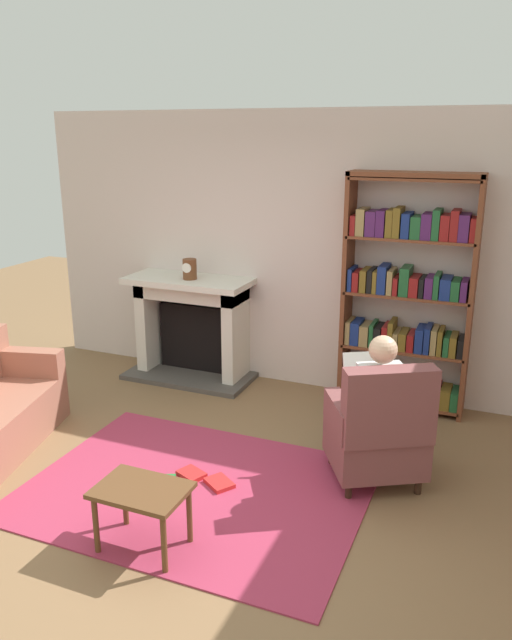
{
  "coord_description": "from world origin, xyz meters",
  "views": [
    {
      "loc": [
        1.91,
        -3.17,
        2.48
      ],
      "look_at": [
        0.1,
        1.2,
        1.05
      ],
      "focal_mm": 34.86,
      "sensor_mm": 36.0,
      "label": 1
    }
  ],
  "objects_px": {
    "armchair_reading": "(379,431)",
    "fireplace": "(193,324)",
    "bookshelf": "(407,298)",
    "side_table": "(142,497)",
    "seated_reader": "(375,399)",
    "mantel_clock": "(190,269)"
  },
  "relations": [
    {
      "from": "mantel_clock",
      "to": "armchair_reading",
      "type": "bearing_deg",
      "value": -30.39
    },
    {
      "from": "mantel_clock",
      "to": "side_table",
      "type": "distance_m",
      "value": 2.91
    },
    {
      "from": "mantel_clock",
      "to": "armchair_reading",
      "type": "xyz_separation_m",
      "value": [
        2.22,
        -1.3,
        -0.75
      ]
    },
    {
      "from": "side_table",
      "to": "fireplace",
      "type": "bearing_deg",
      "value": 111.81
    },
    {
      "from": "armchair_reading",
      "to": "bookshelf",
      "type": "bearing_deg",
      "value": -116.85
    },
    {
      "from": "fireplace",
      "to": "side_table",
      "type": "xyz_separation_m",
      "value": [
        1.08,
        -2.69,
        -0.21
      ]
    },
    {
      "from": "mantel_clock",
      "to": "armchair_reading",
      "type": "distance_m",
      "value": 2.68
    },
    {
      "from": "bookshelf",
      "to": "side_table",
      "type": "bearing_deg",
      "value": -111.85
    },
    {
      "from": "seated_reader",
      "to": "bookshelf",
      "type": "bearing_deg",
      "value": -119.13
    },
    {
      "from": "armchair_reading",
      "to": "side_table",
      "type": "distance_m",
      "value": 1.75
    },
    {
      "from": "bookshelf",
      "to": "mantel_clock",
      "type": "bearing_deg",
      "value": -176.38
    },
    {
      "from": "fireplace",
      "to": "seated_reader",
      "type": "bearing_deg",
      "value": -30.61
    },
    {
      "from": "fireplace",
      "to": "bookshelf",
      "type": "distance_m",
      "value": 2.23
    },
    {
      "from": "fireplace",
      "to": "mantel_clock",
      "type": "xyz_separation_m",
      "value": [
        0.03,
        -0.1,
        0.6
      ]
    },
    {
      "from": "mantel_clock",
      "to": "bookshelf",
      "type": "relative_size",
      "value": 0.09
    },
    {
      "from": "fireplace",
      "to": "bookshelf",
      "type": "bearing_deg",
      "value": 0.96
    },
    {
      "from": "bookshelf",
      "to": "armchair_reading",
      "type": "height_order",
      "value": "bookshelf"
    },
    {
      "from": "mantel_clock",
      "to": "side_table",
      "type": "relative_size",
      "value": 0.36
    },
    {
      "from": "armchair_reading",
      "to": "fireplace",
      "type": "bearing_deg",
      "value": -61.86
    },
    {
      "from": "armchair_reading",
      "to": "seated_reader",
      "type": "bearing_deg",
      "value": -90.0
    },
    {
      "from": "bookshelf",
      "to": "side_table",
      "type": "xyz_separation_m",
      "value": [
        -1.09,
        -2.73,
        -0.7
      ]
    },
    {
      "from": "mantel_clock",
      "to": "seated_reader",
      "type": "bearing_deg",
      "value": -29.04
    }
  ]
}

